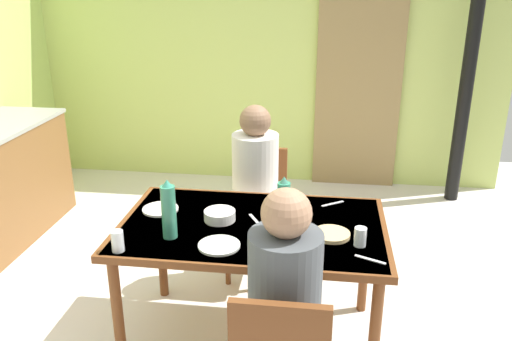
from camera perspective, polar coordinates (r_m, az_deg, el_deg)
ground_plane at (r=3.22m, az=-5.36°, el=-17.39°), size 6.82×6.82×0.00m
wall_back at (r=5.18m, az=0.68°, el=12.67°), size 4.65×0.10×2.54m
door_wooden at (r=5.12m, az=11.08°, el=9.12°), size 0.80×0.05×2.00m
stove_pipe_column at (r=4.95m, az=22.22°, el=10.83°), size 0.12×0.12×2.54m
dining_table at (r=2.83m, az=-0.40°, el=-7.17°), size 1.42×0.87×0.73m
chair_far_diner at (r=3.61m, az=0.18°, el=-3.63°), size 0.40×0.40×0.87m
person_near_diner at (r=2.19m, az=3.17°, el=-12.56°), size 0.30×0.37×0.77m
person_far_diner at (r=3.38m, az=-0.11°, el=-0.17°), size 0.30×0.37×0.77m
water_bottle_green_near at (r=2.71m, az=3.02°, el=-3.65°), size 0.07×0.07×0.29m
water_bottle_green_far at (r=2.64m, az=-9.47°, el=-4.30°), size 0.07×0.07×0.31m
serving_bowl_center at (r=2.84m, az=-3.96°, el=-4.90°), size 0.17×0.17×0.05m
dinner_plate_near_left at (r=3.01m, az=-10.35°, el=-4.15°), size 0.20×0.20×0.01m
dinner_plate_near_right at (r=2.59m, az=-4.03°, el=-8.13°), size 0.21×0.21×0.01m
drinking_glass_by_near_diner at (r=2.60m, az=-14.83°, el=-7.43°), size 0.06×0.06×0.11m
drinking_glass_by_far_diner at (r=2.62m, az=11.27°, el=-7.08°), size 0.06×0.06×0.10m
bread_plate_sliced at (r=2.70m, az=8.19°, el=-6.88°), size 0.19×0.19×0.02m
cutlery_knife_near at (r=2.53m, az=12.31°, el=-9.44°), size 0.14×0.08×0.00m
cutlery_fork_near at (r=2.84m, az=-0.11°, el=-5.39°), size 0.09×0.14×0.00m
cutlery_knife_far at (r=2.64m, az=4.15°, el=-7.58°), size 0.08×0.14×0.00m
cutlery_fork_far at (r=3.07m, az=8.34°, el=-3.60°), size 0.13×0.10×0.00m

